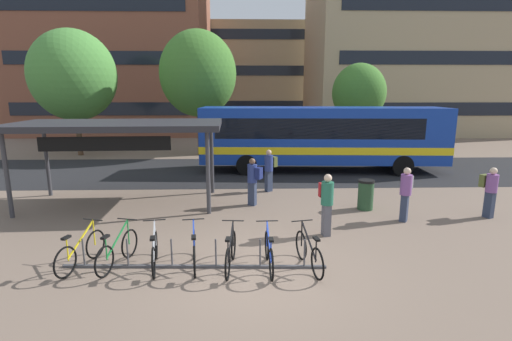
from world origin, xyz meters
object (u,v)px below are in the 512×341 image
(commuter_red_pack_2, at_px, (327,200))
(parked_bicycle_blue_3, at_px, (194,251))
(commuter_olive_pack_3, at_px, (269,167))
(city_bus, at_px, (323,136))
(commuter_olive_pack_0, at_px, (490,189))
(parked_bicycle_blue_5, at_px, (269,253))
(trash_bin, at_px, (366,195))
(parked_bicycle_yellow_0, at_px, (81,251))
(commuter_navy_pack_1, at_px, (253,179))
(street_tree_0, at_px, (359,93))
(parked_bicycle_green_1, at_px, (118,251))
(commuter_grey_pack_4, at_px, (406,190))
(parked_bicycle_black_4, at_px, (231,253))
(transit_shelter, at_px, (118,127))
(parked_bicycle_black_6, at_px, (309,253))
(parked_bicycle_silver_2, at_px, (155,252))
(street_tree_2, at_px, (73,75))
(street_tree_1, at_px, (198,74))

(commuter_red_pack_2, bearing_deg, parked_bicycle_blue_3, -69.96)
(commuter_red_pack_2, bearing_deg, commuter_olive_pack_3, -173.71)
(city_bus, bearing_deg, commuter_olive_pack_0, -59.19)
(parked_bicycle_blue_5, distance_m, trash_bin, 5.65)
(parked_bicycle_yellow_0, distance_m, commuter_navy_pack_1, 6.24)
(commuter_navy_pack_1, distance_m, street_tree_0, 14.78)
(parked_bicycle_green_1, height_order, commuter_grey_pack_4, commuter_grey_pack_4)
(parked_bicycle_black_4, xyz_separation_m, street_tree_0, (7.93, 17.40, 3.49))
(commuter_navy_pack_1, xyz_separation_m, commuter_grey_pack_4, (4.67, -1.78, 0.01))
(parked_bicycle_black_4, bearing_deg, commuter_grey_pack_4, -54.31)
(transit_shelter, xyz_separation_m, trash_bin, (8.51, -0.86, -2.24))
(parked_bicycle_black_4, xyz_separation_m, trash_bin, (4.45, 4.32, 0.13))
(parked_bicycle_yellow_0, relative_size, commuter_red_pack_2, 0.95)
(parked_bicycle_yellow_0, height_order, parked_bicycle_black_6, same)
(parked_bicycle_silver_2, height_order, commuter_olive_pack_0, commuter_olive_pack_0)
(parked_bicycle_blue_3, height_order, street_tree_2, street_tree_2)
(parked_bicycle_blue_5, distance_m, street_tree_1, 16.93)
(street_tree_1, distance_m, street_tree_2, 7.63)
(city_bus, xyz_separation_m, parked_bicycle_black_4, (-4.25, -10.79, -1.39))
(commuter_grey_pack_4, bearing_deg, transit_shelter, -67.20)
(commuter_olive_pack_3, relative_size, street_tree_2, 0.22)
(parked_bicycle_blue_3, bearing_deg, commuter_grey_pack_4, -71.79)
(city_bus, height_order, transit_shelter, city_bus)
(street_tree_2, bearing_deg, commuter_grey_pack_4, -39.99)
(parked_bicycle_yellow_0, distance_m, transit_shelter, 5.57)
(parked_bicycle_blue_3, bearing_deg, street_tree_2, 22.51)
(commuter_olive_pack_0, height_order, street_tree_0, street_tree_0)
(commuter_olive_pack_0, bearing_deg, trash_bin, -126.72)
(transit_shelter, distance_m, commuter_olive_pack_0, 12.43)
(parked_bicycle_blue_5, bearing_deg, city_bus, -19.49)
(parked_bicycle_green_1, bearing_deg, parked_bicycle_silver_2, -82.31)
(parked_bicycle_black_4, xyz_separation_m, street_tree_2, (-10.14, 16.05, 4.54))
(parked_bicycle_yellow_0, height_order, street_tree_2, street_tree_2)
(city_bus, distance_m, street_tree_1, 9.07)
(parked_bicycle_yellow_0, xyz_separation_m, commuter_olive_pack_0, (11.54, 3.20, 0.56))
(parked_bicycle_green_1, height_order, commuter_navy_pack_1, commuter_navy_pack_1)
(parked_bicycle_blue_3, distance_m, commuter_red_pack_2, 3.96)
(trash_bin, bearing_deg, parked_bicycle_blue_3, -141.55)
(parked_bicycle_silver_2, bearing_deg, parked_bicycle_blue_5, -103.22)
(parked_bicycle_green_1, xyz_separation_m, street_tree_0, (10.53, 17.21, 3.49))
(commuter_olive_pack_3, relative_size, commuter_grey_pack_4, 1.00)
(commuter_olive_pack_0, bearing_deg, street_tree_0, 158.53)
(parked_bicycle_yellow_0, height_order, parked_bicycle_blue_3, same)
(commuter_olive_pack_0, bearing_deg, parked_bicycle_silver_2, -93.77)
(trash_bin, xyz_separation_m, street_tree_1, (-6.96, 11.55, 4.50))
(parked_bicycle_green_1, height_order, commuter_olive_pack_3, commuter_olive_pack_3)
(commuter_navy_pack_1, height_order, street_tree_1, street_tree_1)
(street_tree_0, bearing_deg, parked_bicycle_blue_5, -112.04)
(commuter_red_pack_2, bearing_deg, street_tree_2, -146.46)
(parked_bicycle_green_1, relative_size, street_tree_2, 0.22)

